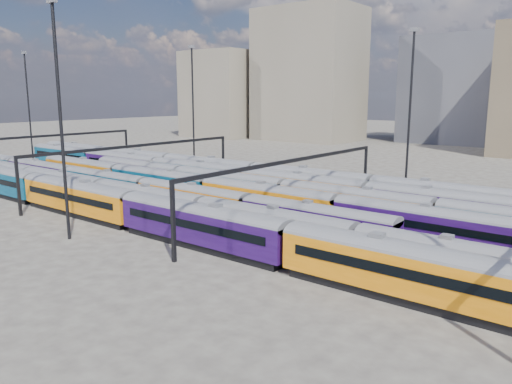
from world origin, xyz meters
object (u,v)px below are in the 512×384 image
Objects in this scene: rake_1 at (203,209)px; rake_0 at (133,205)px; rake_2 at (105,180)px; mast_2 at (60,112)px.

rake_0 is at bearing -143.42° from rake_1.
rake_2 is 26.94m from mast_2.
rake_1 is 27.05m from rake_2.
rake_1 is at bearing -10.65° from rake_2.
mast_2 is at bearing -127.19° from rake_1.
rake_2 is (-26.59, 5.00, -0.07)m from rake_1.
rake_1 is 4.68× the size of mast_2.
mast_2 is at bearing -44.20° from rake_2.
mast_2 is at bearing -108.69° from rake_0.
rake_1 is 1.23× the size of rake_2.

